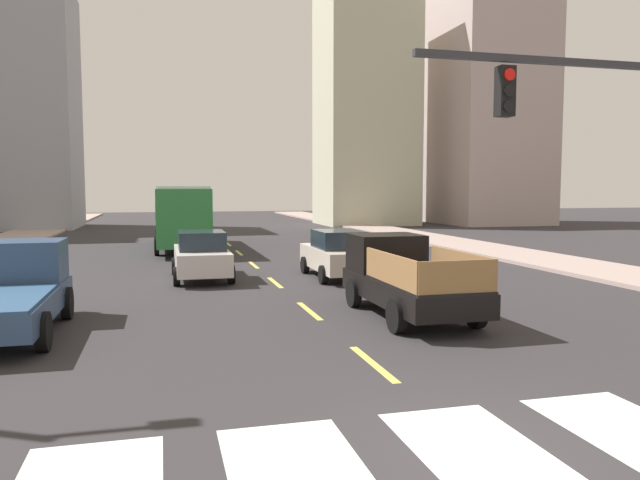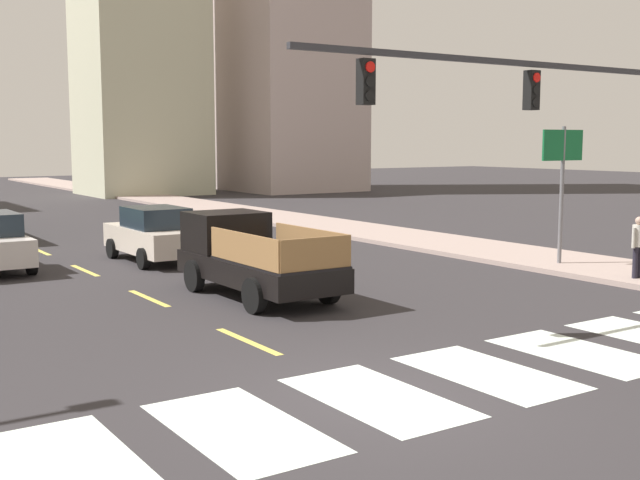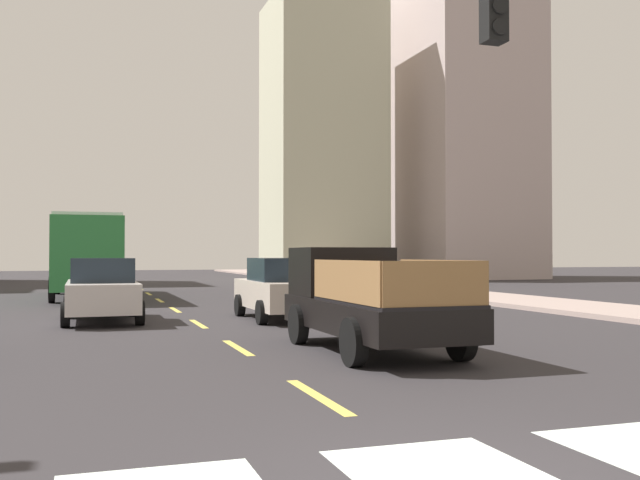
{
  "view_description": "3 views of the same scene",
  "coord_description": "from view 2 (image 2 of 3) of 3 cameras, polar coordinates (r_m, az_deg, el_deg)",
  "views": [
    {
      "loc": [
        -3.72,
        -6.39,
        3.22
      ],
      "look_at": [
        0.08,
        8.17,
        1.94
      ],
      "focal_mm": 34.17,
      "sensor_mm": 36.0,
      "label": 1
    },
    {
      "loc": [
        -7.03,
        -9.07,
        3.76
      ],
      "look_at": [
        2.98,
        6.01,
        1.52
      ],
      "focal_mm": 44.89,
      "sensor_mm": 36.0,
      "label": 2
    },
    {
      "loc": [
        -2.86,
        -4.7,
        1.82
      ],
      "look_at": [
        2.79,
        12.3,
        2.18
      ],
      "focal_mm": 40.02,
      "sensor_mm": 36.0,
      "label": 3
    }
  ],
  "objects": [
    {
      "name": "traffic_signal_gantry",
      "position": [
        18.95,
        17.4,
        8.29
      ],
      "size": [
        11.18,
        0.27,
        6.0
      ],
      "color": "#2D2D33",
      "rests_on": "ground"
    },
    {
      "name": "lane_dash_1",
      "position": [
        19.75,
        -12.1,
        -4.08
      ],
      "size": [
        0.16,
        2.4,
        0.01
      ],
      "primitive_type": "cube",
      "color": "#DCC750",
      "rests_on": "ground"
    },
    {
      "name": "crosswalk_stripe_2",
      "position": [
        10.13,
        -17.61,
        -15.09
      ],
      "size": [
        1.59,
        3.11,
        0.01
      ],
      "primitive_type": "cube",
      "color": "silver",
      "rests_on": "ground"
    },
    {
      "name": "pickup_stakebed",
      "position": [
        19.72,
        -5.04,
        -1.22
      ],
      "size": [
        2.18,
        5.2,
        1.96
      ],
      "rotation": [
        0.0,
        0.0,
        -0.01
      ],
      "color": "black",
      "rests_on": "ground"
    },
    {
      "name": "sidewalk_right",
      "position": [
        33.65,
        2.4,
        0.75
      ],
      "size": [
        3.72,
        110.0,
        0.15
      ],
      "primitive_type": "cube",
      "color": "#A68F87",
      "rests_on": "ground"
    },
    {
      "name": "block_mid_left",
      "position": [
        59.06,
        -12.75,
        13.3
      ],
      "size": [
        8.01,
        7.16,
        20.73
      ],
      "primitive_type": "cube",
      "color": "beige",
      "rests_on": "ground"
    },
    {
      "name": "lane_dash_4",
      "position": [
        34.02,
        -21.41,
        0.22
      ],
      "size": [
        0.16,
        2.4,
        0.01
      ],
      "primitive_type": "cube",
      "color": "#DCC750",
      "rests_on": "ground"
    },
    {
      "name": "crosswalk_stripe_6",
      "position": [
        15.19,
        17.96,
        -7.63
      ],
      "size": [
        1.59,
        3.11,
        0.01
      ],
      "primitive_type": "cube",
      "color": "silver",
      "rests_on": "ground"
    },
    {
      "name": "sedan_mid",
      "position": [
        25.65,
        -11.7,
        0.41
      ],
      "size": [
        2.02,
        4.4,
        1.72
      ],
      "rotation": [
        0.0,
        0.0,
        0.02
      ],
      "color": "beige",
      "rests_on": "ground"
    },
    {
      "name": "lane_dash_2",
      "position": [
        24.41,
        -16.42,
        -2.1
      ],
      "size": [
        0.16,
        2.4,
        0.01
      ],
      "primitive_type": "cube",
      "color": "#DCC750",
      "rests_on": "ground"
    },
    {
      "name": "pedestrian_walking",
      "position": [
        22.77,
        21.76,
        -0.13
      ],
      "size": [
        0.53,
        0.34,
        1.64
      ],
      "rotation": [
        0.0,
        0.0,
        0.06
      ],
      "color": "black",
      "rests_on": "sidewalk_right"
    },
    {
      "name": "lane_dash_0",
      "position": [
        15.31,
        -5.17,
        -7.2
      ],
      "size": [
        0.16,
        2.4,
        0.01
      ],
      "primitive_type": "cube",
      "color": "#DCC750",
      "rests_on": "ground"
    },
    {
      "name": "crosswalk_stripe_5",
      "position": [
        13.53,
        11.85,
        -9.24
      ],
      "size": [
        1.59,
        3.11,
        0.01
      ],
      "primitive_type": "cube",
      "color": "silver",
      "rests_on": "ground"
    },
    {
      "name": "lane_dash_3",
      "position": [
        29.18,
        -19.33,
        -0.75
      ],
      "size": [
        0.16,
        2.4,
        0.01
      ],
      "primitive_type": "cube",
      "color": "#DCC750",
      "rests_on": "ground"
    },
    {
      "name": "direction_sign_green",
      "position": [
        24.67,
        16.89,
        5.06
      ],
      "size": [
        1.7,
        0.12,
        4.2
      ],
      "color": "slate",
      "rests_on": "ground"
    },
    {
      "name": "ground_plane",
      "position": [
        12.08,
        4.07,
        -11.13
      ],
      "size": [
        160.0,
        160.0,
        0.0
      ],
      "primitive_type": "plane",
      "color": "#2E2B2E"
    },
    {
      "name": "crosswalk_stripe_4",
      "position": [
        12.08,
        4.07,
        -11.11
      ],
      "size": [
        1.59,
        3.11,
        0.01
      ],
      "primitive_type": "cube",
      "color": "silver",
      "rests_on": "ground"
    },
    {
      "name": "crosswalk_stripe_3",
      "position": [
        10.91,
        -5.72,
        -13.15
      ],
      "size": [
        1.59,
        3.11,
        0.01
      ],
      "primitive_type": "cube",
      "color": "silver",
      "rests_on": "ground"
    }
  ]
}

